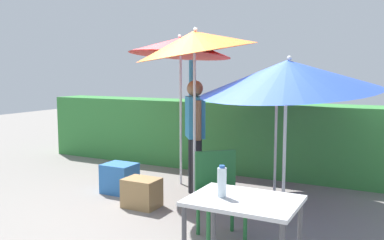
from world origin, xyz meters
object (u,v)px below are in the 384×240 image
object	(u,v)px
person_vendor	(195,129)
bottle_water	(222,182)
umbrella_orange	(195,42)
chair_plastic	(219,189)
umbrella_yellow	(276,83)
cooler_box	(120,178)
umbrella_rainbow	(180,47)
crate_cardboard	(142,193)
umbrella_navy	(288,76)
folding_table	(244,212)

from	to	relation	value
person_vendor	bottle_water	xyz separation A→B (m)	(1.35, -2.21, -0.04)
bottle_water	person_vendor	bearing A→B (deg)	121.43
umbrella_orange	chair_plastic	distance (m)	1.95
umbrella_yellow	cooler_box	bearing A→B (deg)	-156.56
cooler_box	umbrella_orange	bearing A→B (deg)	3.31
umbrella_rainbow	umbrella_orange	distance (m)	0.96
person_vendor	chair_plastic	world-z (taller)	person_vendor
umbrella_yellow	chair_plastic	size ratio (longest dim) A/B	2.21
umbrella_orange	cooler_box	world-z (taller)	umbrella_orange
umbrella_yellow	crate_cardboard	bearing A→B (deg)	-137.30
umbrella_orange	chair_plastic	world-z (taller)	umbrella_orange
umbrella_navy	chair_plastic	xyz separation A→B (m)	(-0.53, -0.61, -1.16)
umbrella_rainbow	umbrella_navy	xyz separation A→B (m)	(1.88, -1.01, -0.41)
crate_cardboard	folding_table	xyz separation A→B (m)	(1.89, -1.43, 0.50)
cooler_box	crate_cardboard	world-z (taller)	cooler_box
person_vendor	folding_table	distance (m)	2.67
umbrella_orange	umbrella_navy	bearing A→B (deg)	-12.45
umbrella_navy	crate_cardboard	xyz separation A→B (m)	(-1.78, -0.17, -1.49)
umbrella_rainbow	cooler_box	bearing A→B (deg)	-124.35
umbrella_rainbow	umbrella_yellow	world-z (taller)	umbrella_rainbow
umbrella_rainbow	umbrella_yellow	bearing A→B (deg)	2.52
umbrella_rainbow	chair_plastic	size ratio (longest dim) A/B	2.58
folding_table	crate_cardboard	bearing A→B (deg)	142.84
umbrella_rainbow	umbrella_navy	world-z (taller)	umbrella_rainbow
person_vendor	chair_plastic	bearing A→B (deg)	-53.31
umbrella_navy	cooler_box	size ratio (longest dim) A/B	4.43
folding_table	cooler_box	bearing A→B (deg)	144.32
umbrella_orange	folding_table	world-z (taller)	umbrella_orange
umbrella_orange	cooler_box	size ratio (longest dim) A/B	5.43
umbrella_orange	umbrella_rainbow	bearing A→B (deg)	130.22
person_vendor	crate_cardboard	distance (m)	1.12
umbrella_orange	cooler_box	xyz separation A→B (m)	(-1.17, -0.07, -1.87)
umbrella_navy	cooler_box	bearing A→B (deg)	175.05
umbrella_orange	cooler_box	distance (m)	2.21
umbrella_navy	umbrella_yellow	bearing A→B (deg)	111.78
umbrella_orange	crate_cardboard	xyz separation A→B (m)	(-0.53, -0.45, -1.90)
folding_table	chair_plastic	bearing A→B (deg)	122.41
umbrella_yellow	chair_plastic	world-z (taller)	umbrella_yellow
umbrella_yellow	folding_table	xyz separation A→B (m)	(0.54, -2.68, -0.89)
crate_cardboard	bottle_water	world-z (taller)	bottle_water
chair_plastic	crate_cardboard	xyz separation A→B (m)	(-1.26, 0.43, -0.33)
person_vendor	cooler_box	distance (m)	1.30
umbrella_rainbow	crate_cardboard	xyz separation A→B (m)	(0.09, -1.19, -1.90)
umbrella_navy	folding_table	xyz separation A→B (m)	(0.11, -1.61, -0.99)
cooler_box	umbrella_rainbow	bearing A→B (deg)	55.65
cooler_box	crate_cardboard	size ratio (longest dim) A/B	1.00
cooler_box	umbrella_yellow	bearing A→B (deg)	23.44
umbrella_rainbow	person_vendor	size ratio (longest dim) A/B	1.22
person_vendor	chair_plastic	size ratio (longest dim) A/B	2.11
umbrella_rainbow	umbrella_yellow	distance (m)	1.54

